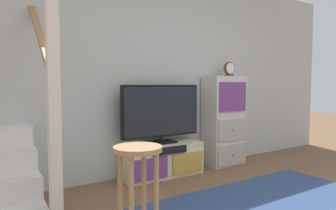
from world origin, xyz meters
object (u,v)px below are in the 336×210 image
(side_cabinet, at_px, (224,121))
(desk_clock, at_px, (229,69))
(television, at_px, (161,112))
(media_console, at_px, (162,160))
(bar_stool_near, at_px, (138,174))

(side_cabinet, bearing_deg, desk_clock, -11.31)
(desk_clock, bearing_deg, television, 178.56)
(television, bearing_deg, media_console, -90.00)
(desk_clock, bearing_deg, media_console, 179.77)
(side_cabinet, xyz_separation_m, bar_stool_near, (-2.08, -1.38, -0.10))
(television, relative_size, bar_stool_near, 1.48)
(media_console, bearing_deg, side_cabinet, 0.56)
(television, distance_m, bar_stool_near, 1.75)
(side_cabinet, bearing_deg, television, 179.26)
(media_console, height_order, bar_stool_near, bar_stool_near)
(side_cabinet, relative_size, desk_clock, 6.26)
(side_cabinet, distance_m, desk_clock, 0.76)
(media_console, distance_m, side_cabinet, 1.15)
(desk_clock, xyz_separation_m, bar_stool_near, (-2.15, -1.36, -0.85))
(television, bearing_deg, bar_stool_near, -126.20)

